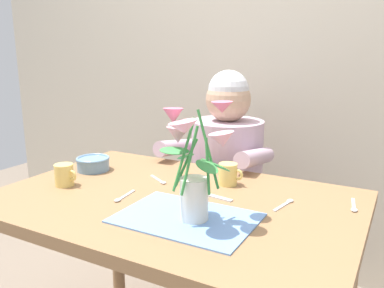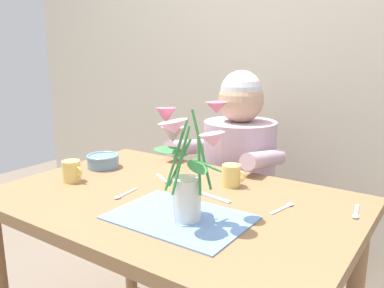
% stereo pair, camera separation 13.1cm
% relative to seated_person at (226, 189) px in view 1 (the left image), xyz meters
% --- Properties ---
extents(wood_panel_backdrop, '(4.00, 0.10, 2.50)m').
position_rel_seated_person_xyz_m(wood_panel_backdrop, '(0.08, 0.43, 0.69)').
color(wood_panel_backdrop, beige).
rests_on(wood_panel_backdrop, ground_plane).
extents(dining_table, '(1.20, 0.80, 0.74)m').
position_rel_seated_person_xyz_m(dining_table, '(0.08, -0.62, 0.08)').
color(dining_table, olive).
rests_on(dining_table, ground_plane).
extents(seated_person, '(0.45, 0.47, 1.14)m').
position_rel_seated_person_xyz_m(seated_person, '(0.00, 0.00, 0.00)').
color(seated_person, '#4C4C56').
rests_on(seated_person, ground_plane).
extents(striped_placemat, '(0.40, 0.28, 0.00)m').
position_rel_seated_person_xyz_m(striped_placemat, '(0.20, -0.74, 0.18)').
color(striped_placemat, '#6B93D1').
rests_on(striped_placemat, dining_table).
extents(flower_vase, '(0.24, 0.23, 0.34)m').
position_rel_seated_person_xyz_m(flower_vase, '(0.23, -0.74, 0.35)').
color(flower_vase, silver).
rests_on(flower_vase, dining_table).
extents(ceramic_bowl, '(0.14, 0.14, 0.06)m').
position_rel_seated_person_xyz_m(ceramic_bowl, '(-0.38, -0.51, 0.21)').
color(ceramic_bowl, '#6689A8').
rests_on(ceramic_bowl, dining_table).
extents(dinner_knife, '(0.19, 0.05, 0.00)m').
position_rel_seated_person_xyz_m(dinner_knife, '(0.17, -0.54, 0.18)').
color(dinner_knife, silver).
rests_on(dinner_knife, dining_table).
extents(ceramic_mug, '(0.09, 0.07, 0.08)m').
position_rel_seated_person_xyz_m(ceramic_mug, '(0.18, -0.41, 0.22)').
color(ceramic_mug, '#E5C666').
rests_on(ceramic_mug, dining_table).
extents(tea_cup, '(0.09, 0.07, 0.08)m').
position_rel_seated_person_xyz_m(tea_cup, '(-0.34, -0.70, 0.22)').
color(tea_cup, '#E5C666').
rests_on(tea_cup, dining_table).
extents(spoon_0, '(0.04, 0.12, 0.01)m').
position_rel_seated_person_xyz_m(spoon_0, '(0.43, -0.49, 0.18)').
color(spoon_0, silver).
rests_on(spoon_0, dining_table).
extents(spoon_1, '(0.03, 0.12, 0.01)m').
position_rel_seated_person_xyz_m(spoon_1, '(0.62, -0.42, 0.18)').
color(spoon_1, silver).
rests_on(spoon_1, dining_table).
extents(spoon_2, '(0.03, 0.12, 0.01)m').
position_rel_seated_person_xyz_m(spoon_2, '(-0.07, -0.71, 0.18)').
color(spoon_2, silver).
rests_on(spoon_2, dining_table).
extents(spoon_3, '(0.11, 0.07, 0.01)m').
position_rel_seated_person_xyz_m(spoon_3, '(-0.05, -0.50, 0.18)').
color(spoon_3, silver).
rests_on(spoon_3, dining_table).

